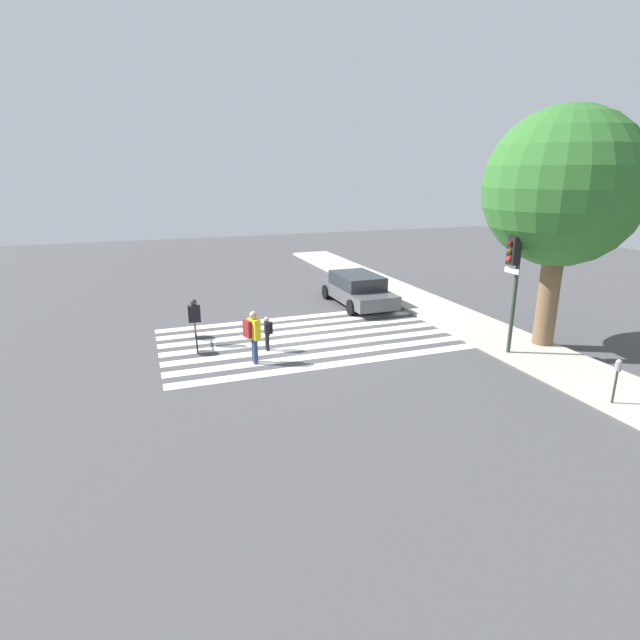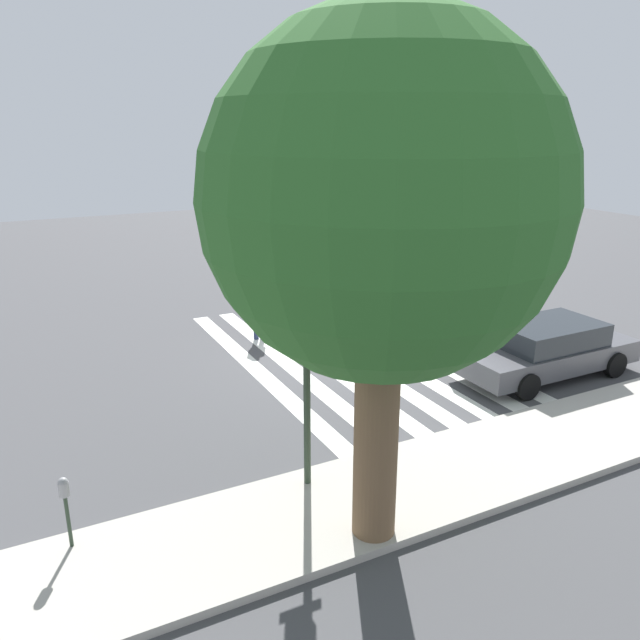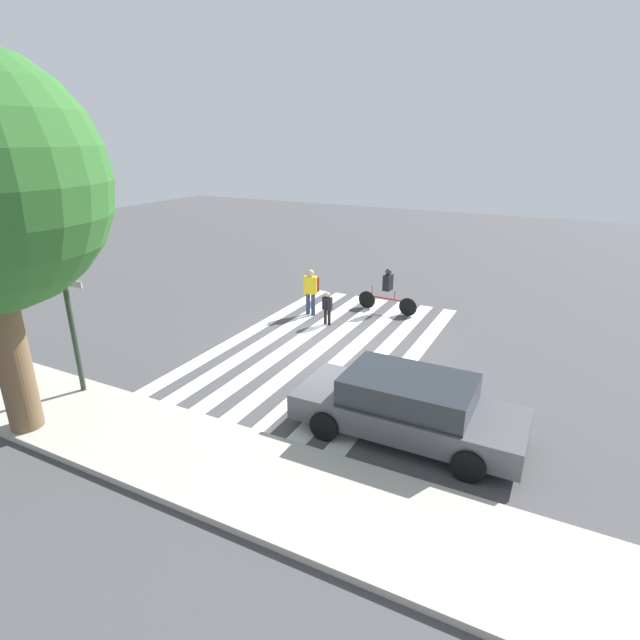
# 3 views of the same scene
# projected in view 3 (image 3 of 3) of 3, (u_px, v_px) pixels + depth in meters

# --- Properties ---
(ground_plane) EXTENTS (60.00, 60.00, 0.00)m
(ground_plane) POSITION_uv_depth(u_px,v_px,m) (324.00, 345.00, 15.10)
(ground_plane) COLOR #444447
(sidewalk_curb) EXTENTS (36.00, 2.50, 0.14)m
(sidewalk_curb) POSITION_uv_depth(u_px,v_px,m) (183.00, 453.00, 9.86)
(sidewalk_curb) COLOR #ADA89E
(sidewalk_curb) RESTS_ON ground_plane
(crosswalk_stripes) EXTENTS (5.72, 10.00, 0.01)m
(crosswalk_stripes) POSITION_uv_depth(u_px,v_px,m) (324.00, 345.00, 15.10)
(crosswalk_stripes) COLOR silver
(crosswalk_stripes) RESTS_ON ground_plane
(traffic_light) EXTENTS (0.60, 0.50, 3.99)m
(traffic_light) POSITION_uv_depth(u_px,v_px,m) (70.00, 283.00, 11.35)
(traffic_light) COLOR #283828
(traffic_light) RESTS_ON ground_plane
(pedestrian_child_with_backpack) EXTENTS (0.50, 0.48, 1.64)m
(pedestrian_child_with_backpack) POSITION_uv_depth(u_px,v_px,m) (311.00, 288.00, 17.37)
(pedestrian_child_with_backpack) COLOR navy
(pedestrian_child_with_backpack) RESTS_ON ground_plane
(pedestrian_adult_blue_shirt) EXTENTS (0.33, 0.28, 1.14)m
(pedestrian_adult_blue_shirt) POSITION_uv_depth(u_px,v_px,m) (327.00, 306.00, 16.49)
(pedestrian_adult_blue_shirt) COLOR black
(pedestrian_adult_blue_shirt) RESTS_ON ground_plane
(cyclist_mid_street) EXTENTS (2.24, 0.42, 1.60)m
(cyclist_mid_street) POSITION_uv_depth(u_px,v_px,m) (388.00, 289.00, 17.65)
(cyclist_mid_street) COLOR black
(cyclist_mid_street) RESTS_ON ground_plane
(car_parked_dark_suv) EXTENTS (4.72, 1.99, 1.37)m
(car_parked_dark_suv) POSITION_uv_depth(u_px,v_px,m) (408.00, 406.00, 10.31)
(car_parked_dark_suv) COLOR #4C4C51
(car_parked_dark_suv) RESTS_ON ground_plane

